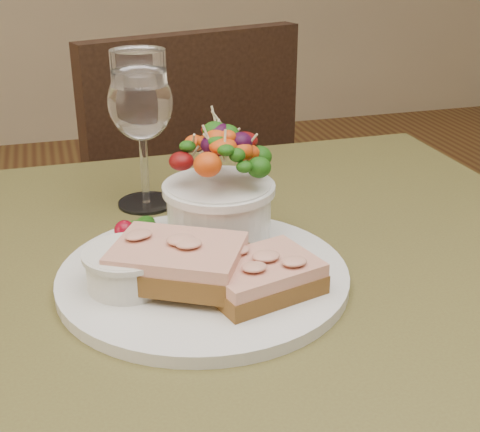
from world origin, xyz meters
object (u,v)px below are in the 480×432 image
object	(u,v)px
cafe_table	(243,366)
dinner_plate	(203,276)
sandwich_back	(178,261)
salad_bowl	(219,186)
chair_far	(163,299)
sandwich_front	(261,276)
wine_glass	(141,107)
ramekin	(128,266)

from	to	relation	value
cafe_table	dinner_plate	size ratio (longest dim) A/B	2.85
sandwich_back	salad_bowl	bearing A→B (deg)	83.27
chair_far	salad_bowl	xyz separation A→B (m)	(-0.04, -0.67, 0.53)
dinner_plate	sandwich_front	bearing A→B (deg)	-50.72
sandwich_front	sandwich_back	size ratio (longest dim) A/B	0.80
cafe_table	sandwich_back	bearing A→B (deg)	-171.41
chair_far	sandwich_front	size ratio (longest dim) A/B	7.75
wine_glass	sandwich_back	bearing A→B (deg)	-91.35
ramekin	wine_glass	distance (m)	0.24
wine_glass	dinner_plate	bearing A→B (deg)	-83.74
sandwich_back	sandwich_front	bearing A→B (deg)	4.24
cafe_table	dinner_plate	bearing A→B (deg)	165.44
dinner_plate	wine_glass	size ratio (longest dim) A/B	1.61
cafe_table	sandwich_front	bearing A→B (deg)	-83.33
sandwich_back	wine_glass	world-z (taller)	wine_glass
salad_bowl	sandwich_front	bearing A→B (deg)	-86.03
salad_bowl	wine_glass	xyz separation A→B (m)	(-0.06, 0.14, 0.05)
cafe_table	wine_glass	size ratio (longest dim) A/B	4.57
chair_far	sandwich_back	distance (m)	0.91
chair_far	sandwich_back	xyz separation A→B (m)	(-0.10, -0.76, 0.49)
salad_bowl	chair_far	bearing A→B (deg)	86.82
ramekin	chair_far	bearing A→B (deg)	79.11
dinner_plate	wine_glass	bearing A→B (deg)	96.26
wine_glass	cafe_table	bearing A→B (deg)	-74.57
dinner_plate	salad_bowl	bearing A→B (deg)	63.41
dinner_plate	sandwich_back	bearing A→B (deg)	-145.23
ramekin	wine_glass	size ratio (longest dim) A/B	0.43
chair_far	dinner_plate	distance (m)	0.87
sandwich_front	salad_bowl	size ratio (longest dim) A/B	0.91
chair_far	ramekin	distance (m)	0.90
ramekin	wine_glass	xyz separation A→B (m)	(0.05, 0.22, 0.09)
dinner_plate	sandwich_back	distance (m)	0.05
chair_far	dinner_plate	size ratio (longest dim) A/B	3.20
sandwich_back	salad_bowl	size ratio (longest dim) A/B	1.14
cafe_table	sandwich_front	size ratio (longest dim) A/B	6.89
dinner_plate	salad_bowl	xyz separation A→B (m)	(0.03, 0.07, 0.07)
salad_bowl	wine_glass	world-z (taller)	wine_glass
sandwich_back	wine_glass	distance (m)	0.24
chair_far	ramekin	xyz separation A→B (m)	(-0.14, -0.75, 0.49)
dinner_plate	sandwich_front	size ratio (longest dim) A/B	2.42
cafe_table	ramekin	size ratio (longest dim) A/B	10.51
cafe_table	chair_far	size ratio (longest dim) A/B	0.89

